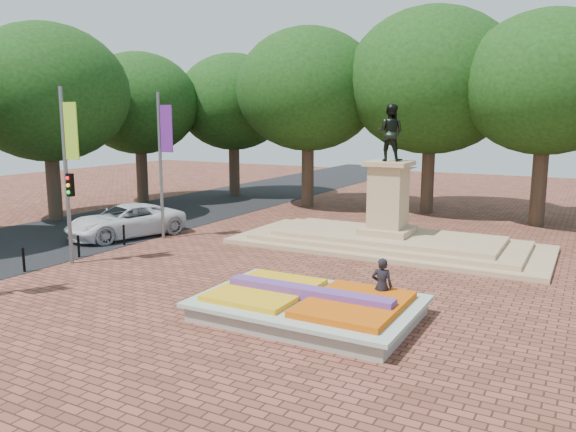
# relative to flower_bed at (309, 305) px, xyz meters

# --- Properties ---
(ground) EXTENTS (90.00, 90.00, 0.00)m
(ground) POSITION_rel_flower_bed_xyz_m (-1.03, 2.00, -0.38)
(ground) COLOR brown
(ground) RESTS_ON ground
(asphalt_street) EXTENTS (9.00, 90.00, 0.02)m
(asphalt_street) POSITION_rel_flower_bed_xyz_m (-16.03, 7.00, -0.37)
(asphalt_street) COLOR black
(asphalt_street) RESTS_ON ground
(flower_bed) EXTENTS (6.30, 4.30, 0.91)m
(flower_bed) POSITION_rel_flower_bed_xyz_m (0.00, 0.00, 0.00)
(flower_bed) COLOR gray
(flower_bed) RESTS_ON ground
(monument) EXTENTS (14.00, 6.00, 6.40)m
(monument) POSITION_rel_flower_bed_xyz_m (-1.03, 10.00, 0.50)
(monument) COLOR tan
(monument) RESTS_ON ground
(tree_row_back) EXTENTS (44.80, 8.80, 10.43)m
(tree_row_back) POSITION_rel_flower_bed_xyz_m (1.31, 20.00, 6.29)
(tree_row_back) COLOR #3D2B21
(tree_row_back) RESTS_ON ground
(tree_row_street) EXTENTS (8.40, 25.40, 9.98)m
(tree_row_street) POSITION_rel_flower_bed_xyz_m (-20.53, 6.67, 6.01)
(tree_row_street) COLOR #3D2B21
(tree_row_street) RESTS_ON ground
(banner_poles) EXTENTS (0.88, 11.17, 7.00)m
(banner_poles) POSITION_rel_flower_bed_xyz_m (-11.10, 0.69, 3.50)
(banner_poles) COLOR slate
(banner_poles) RESTS_ON ground
(bollard_row) EXTENTS (0.12, 13.12, 0.98)m
(bollard_row) POSITION_rel_flower_bed_xyz_m (-11.73, 0.50, 0.15)
(bollard_row) COLOR black
(bollard_row) RESTS_ON ground
(van) EXTENTS (4.33, 6.29, 1.60)m
(van) POSITION_rel_flower_bed_xyz_m (-13.03, 5.83, 0.42)
(van) COLOR silver
(van) RESTS_ON ground
(pedestrian) EXTENTS (0.68, 0.50, 1.72)m
(pedestrian) POSITION_rel_flower_bed_xyz_m (1.75, 1.33, 0.48)
(pedestrian) COLOR black
(pedestrian) RESTS_ON ground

